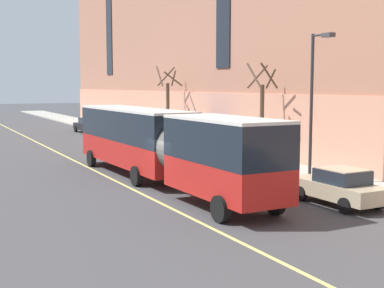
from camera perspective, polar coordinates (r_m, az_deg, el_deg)
name	(u,v)px	position (r m, az deg, el deg)	size (l,w,h in m)	color
ground_plane	(170,195)	(24.46, -2.37, -5.41)	(260.00, 260.00, 0.00)	#424244
sidewalk	(285,170)	(31.38, 9.94, -2.76)	(4.10, 160.00, 0.15)	#ADA89E
city_bus	(160,142)	(26.63, -3.42, 0.19)	(3.13, 18.54, 3.69)	red
parked_car_champagne_1	(163,144)	(38.40, -3.16, 0.03)	(2.03, 4.74, 1.56)	#BCAD89
parked_car_silver_2	(252,165)	(28.42, 6.41, -2.20)	(2.00, 4.78, 1.56)	#B7B7BC
parked_car_champagne_3	(339,187)	(22.99, 15.42, -4.40)	(1.98, 4.31, 1.56)	#BCAD89
parked_car_black_5	(88,125)	(57.16, -11.03, 1.97)	(2.09, 4.83, 1.56)	black
parked_car_silver_6	(128,135)	(45.42, -6.82, 0.96)	(1.93, 4.24, 1.56)	#B7B7BC
street_tree_mid_block	(262,112)	(33.56, 7.47, 3.35)	(1.61, 1.61, 6.19)	brown
street_tree_far_uptown	(168,104)	(46.09, -2.60, 4.31)	(1.88, 2.02, 6.45)	brown
street_lamp	(315,93)	(26.84, 12.94, 5.34)	(0.36, 1.48, 7.29)	#2D2D30
fire_hydrant	(154,139)	(44.35, -4.04, 0.48)	(0.42, 0.24, 0.72)	red
lane_centerline	(125,186)	(26.79, -7.17, -4.42)	(0.16, 140.00, 0.01)	#E0D66B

